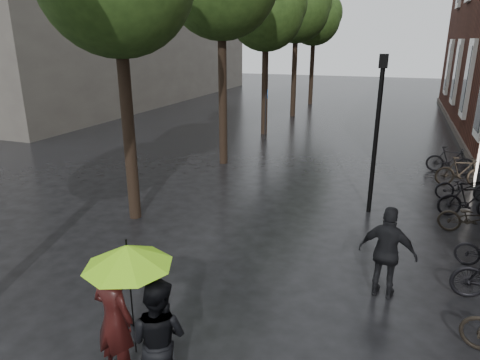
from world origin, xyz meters
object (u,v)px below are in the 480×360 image
at_px(person_burgundy, 114,319).
at_px(lamp_post, 378,120).
at_px(pedestrian_walking, 387,253).
at_px(person_black, 158,339).
at_px(parked_bicycles, 475,214).

height_order(person_burgundy, lamp_post, lamp_post).
bearing_deg(lamp_post, pedestrian_walking, -82.29).
bearing_deg(person_burgundy, pedestrian_walking, -127.93).
height_order(person_black, lamp_post, lamp_post).
relative_size(person_black, pedestrian_walking, 0.98).
bearing_deg(pedestrian_walking, person_black, 61.80).
distance_m(person_black, lamp_post, 8.43).
relative_size(person_burgundy, lamp_post, 0.43).
bearing_deg(parked_bicycles, person_burgundy, -127.22).
bearing_deg(person_black, parked_bicycles, -124.19).
relative_size(person_burgundy, parked_bicycles, 0.16).
height_order(parked_bicycles, lamp_post, lamp_post).
bearing_deg(person_black, person_burgundy, -8.98).
height_order(person_burgundy, pedestrian_walking, person_burgundy).
xyz_separation_m(person_black, parked_bicycles, (4.85, 7.51, -0.42)).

